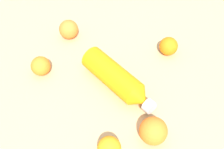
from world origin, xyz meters
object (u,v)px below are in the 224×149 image
(orange_0, at_px, (41,66))
(orange_3, at_px, (109,148))
(water_bottle, at_px, (117,79))
(orange_4, at_px, (69,29))
(orange_1, at_px, (153,131))
(orange_2, at_px, (168,46))

(orange_0, height_order, orange_3, same)
(water_bottle, distance_m, orange_0, 0.26)
(orange_0, height_order, orange_4, orange_4)
(water_bottle, xyz_separation_m, orange_0, (0.11, -0.23, -0.01))
(orange_1, bearing_deg, orange_2, -155.64)
(orange_0, distance_m, orange_4, 0.19)
(water_bottle, height_order, orange_3, water_bottle)
(orange_0, bearing_deg, orange_3, 76.82)
(water_bottle, xyz_separation_m, orange_4, (-0.08, -0.29, -0.00))
(orange_3, bearing_deg, orange_0, -103.18)
(orange_1, relative_size, orange_4, 1.10)
(orange_1, height_order, orange_4, orange_1)
(orange_2, distance_m, orange_4, 0.37)
(orange_0, height_order, orange_1, orange_1)
(orange_3, bearing_deg, orange_4, -123.28)
(orange_2, bearing_deg, orange_0, -39.22)
(water_bottle, distance_m, orange_3, 0.23)
(water_bottle, height_order, orange_4, water_bottle)
(orange_1, height_order, orange_2, orange_1)
(water_bottle, relative_size, orange_3, 4.49)
(orange_0, bearing_deg, orange_2, 140.78)
(orange_1, height_order, orange_3, orange_1)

